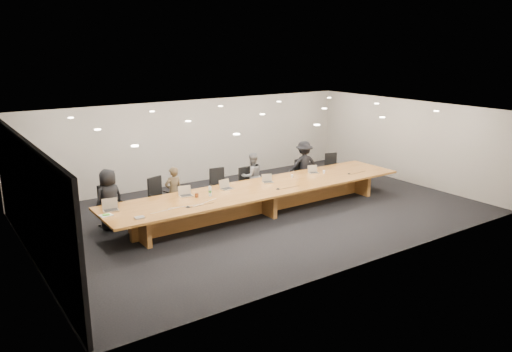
% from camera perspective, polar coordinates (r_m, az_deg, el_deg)
% --- Properties ---
extents(ground, '(12.00, 12.00, 0.00)m').
position_cam_1_polar(ground, '(14.03, 0.69, -4.21)').
color(ground, black).
rests_on(ground, ground).
extents(back_wall, '(12.00, 0.02, 2.80)m').
position_cam_1_polar(back_wall, '(16.99, -7.07, 3.93)').
color(back_wall, beige).
rests_on(back_wall, ground).
extents(left_wall_panel, '(0.08, 7.84, 2.74)m').
position_cam_1_polar(left_wall_panel, '(11.44, -24.48, -2.80)').
color(left_wall_panel, black).
rests_on(left_wall_panel, ground).
extents(conference_table, '(9.00, 1.80, 0.75)m').
position_cam_1_polar(conference_table, '(13.87, 0.70, -2.18)').
color(conference_table, brown).
rests_on(conference_table, ground).
extents(chair_far_left, '(0.70, 0.70, 1.11)m').
position_cam_1_polar(chair_far_left, '(13.38, -16.17, -3.25)').
color(chair_far_left, black).
rests_on(chair_far_left, ground).
extents(chair_left, '(0.70, 0.70, 1.10)m').
position_cam_1_polar(chair_left, '(13.84, -10.85, -2.35)').
color(chair_left, black).
rests_on(chair_left, ground).
extents(chair_mid_left, '(0.62, 0.62, 1.09)m').
position_cam_1_polar(chair_mid_left, '(14.61, -4.13, -1.23)').
color(chair_mid_left, black).
rests_on(chair_mid_left, ground).
extents(chair_mid_right, '(0.54, 0.54, 1.00)m').
position_cam_1_polar(chair_mid_right, '(15.09, -0.88, -0.86)').
color(chair_mid_right, black).
rests_on(chair_mid_right, ground).
extents(chair_right, '(0.55, 0.55, 1.00)m').
position_cam_1_polar(chair_right, '(16.25, 5.46, 0.22)').
color(chair_right, black).
rests_on(chair_right, ground).
extents(chair_far_right, '(0.64, 0.64, 1.03)m').
position_cam_1_polar(chair_far_right, '(17.09, 8.82, 0.89)').
color(chair_far_right, black).
rests_on(chair_far_right, ground).
extents(person_a, '(0.87, 0.68, 1.56)m').
position_cam_1_polar(person_a, '(13.17, -16.43, -2.55)').
color(person_a, black).
rests_on(person_a, ground).
extents(person_b, '(0.51, 0.34, 1.39)m').
position_cam_1_polar(person_b, '(13.76, -9.39, -1.77)').
color(person_b, '#3B3120').
rests_on(person_b, ground).
extents(person_c, '(0.73, 0.59, 1.43)m').
position_cam_1_polar(person_c, '(15.08, -0.45, -0.01)').
color(person_c, slate).
rests_on(person_c, ground).
extents(person_d, '(1.14, 0.84, 1.57)m').
position_cam_1_polar(person_d, '(16.26, 5.50, 1.26)').
color(person_d, black).
rests_on(person_d, ground).
extents(laptop_a, '(0.41, 0.33, 0.29)m').
position_cam_1_polar(laptop_a, '(12.30, -16.29, -3.20)').
color(laptop_a, tan).
rests_on(laptop_a, conference_table).
extents(laptop_b, '(0.37, 0.29, 0.27)m').
position_cam_1_polar(laptop_b, '(13.06, -8.01, -1.74)').
color(laptop_b, '#C3B295').
rests_on(laptop_b, conference_table).
extents(laptop_c, '(0.37, 0.29, 0.27)m').
position_cam_1_polar(laptop_c, '(13.59, -3.33, -0.97)').
color(laptop_c, '#B8A98C').
rests_on(laptop_c, conference_table).
extents(laptop_d, '(0.35, 0.30, 0.23)m').
position_cam_1_polar(laptop_d, '(14.24, 1.36, -0.28)').
color(laptop_d, tan).
rests_on(laptop_d, conference_table).
extents(laptop_e, '(0.35, 0.30, 0.24)m').
position_cam_1_polar(laptop_e, '(15.37, 6.61, 0.77)').
color(laptop_e, '#BEAF91').
rests_on(laptop_e, conference_table).
extents(water_bottle, '(0.09, 0.09, 0.25)m').
position_cam_1_polar(water_bottle, '(13.01, -5.27, -1.76)').
color(water_bottle, silver).
rests_on(water_bottle, conference_table).
extents(amber_mug, '(0.10, 0.10, 0.11)m').
position_cam_1_polar(amber_mug, '(12.96, -6.80, -2.20)').
color(amber_mug, '#652E12').
rests_on(amber_mug, conference_table).
extents(paper_cup_near, '(0.08, 0.08, 0.08)m').
position_cam_1_polar(paper_cup_near, '(14.84, 4.14, 0.00)').
color(paper_cup_near, white).
rests_on(paper_cup_near, conference_table).
extents(paper_cup_far, '(0.10, 0.10, 0.09)m').
position_cam_1_polar(paper_cup_far, '(15.41, 7.77, 0.48)').
color(paper_cup_far, white).
rests_on(paper_cup_far, conference_table).
extents(notepad, '(0.30, 0.25, 0.02)m').
position_cam_1_polar(notepad, '(12.03, -16.79, -4.33)').
color(notepad, silver).
rests_on(notepad, conference_table).
extents(lime_gadget, '(0.17, 0.12, 0.02)m').
position_cam_1_polar(lime_gadget, '(12.01, -16.76, -4.25)').
color(lime_gadget, green).
rests_on(lime_gadget, notepad).
extents(av_box, '(0.22, 0.17, 0.03)m').
position_cam_1_polar(av_box, '(11.65, -13.17, -4.65)').
color(av_box, '#A7A8AC').
rests_on(av_box, conference_table).
extents(mic_left, '(0.13, 0.13, 0.03)m').
position_cam_1_polar(mic_left, '(12.21, -7.79, -3.49)').
color(mic_left, black).
rests_on(mic_left, conference_table).
extents(mic_center, '(0.13, 0.13, 0.03)m').
position_cam_1_polar(mic_center, '(13.60, 2.53, -1.46)').
color(mic_center, black).
rests_on(mic_center, conference_table).
extents(mic_right, '(0.14, 0.14, 0.03)m').
position_cam_1_polar(mic_right, '(15.45, 10.58, 0.28)').
color(mic_right, black).
rests_on(mic_right, conference_table).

